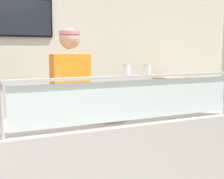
{
  "coord_description": "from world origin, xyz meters",
  "views": [
    {
      "loc": [
        -0.07,
        -2.0,
        1.52
      ],
      "look_at": [
        1.04,
        0.38,
        1.2
      ],
      "focal_mm": 48.57,
      "sensor_mm": 36.0,
      "label": 1
    }
  ],
  "objects_px": {
    "pizza_server": "(100,114)",
    "pepper_flake_shaker": "(147,70)",
    "parmesan_shaker": "(126,70)",
    "worker_figure": "(71,102)",
    "pizza_tray": "(102,116)",
    "pizza_box_stack": "(170,84)"
  },
  "relations": [
    {
      "from": "pizza_tray",
      "to": "pizza_box_stack",
      "type": "xyz_separation_m",
      "value": [
        1.86,
        1.59,
        0.05
      ]
    },
    {
      "from": "parmesan_shaker",
      "to": "pepper_flake_shaker",
      "type": "xyz_separation_m",
      "value": [
        0.19,
        -0.0,
        -0.0
      ]
    },
    {
      "from": "pizza_server",
      "to": "worker_figure",
      "type": "relative_size",
      "value": 0.16
    },
    {
      "from": "pizza_tray",
      "to": "worker_figure",
      "type": "distance_m",
      "value": 0.6
    },
    {
      "from": "pizza_server",
      "to": "parmesan_shaker",
      "type": "bearing_deg",
      "value": -71.33
    },
    {
      "from": "pizza_server",
      "to": "pepper_flake_shaker",
      "type": "bearing_deg",
      "value": -45.9
    },
    {
      "from": "parmesan_shaker",
      "to": "worker_figure",
      "type": "distance_m",
      "value": 1.01
    },
    {
      "from": "pepper_flake_shaker",
      "to": "worker_figure",
      "type": "distance_m",
      "value": 1.05
    },
    {
      "from": "pizza_server",
      "to": "pepper_flake_shaker",
      "type": "distance_m",
      "value": 0.57
    },
    {
      "from": "pizza_server",
      "to": "pepper_flake_shaker",
      "type": "xyz_separation_m",
      "value": [
        0.28,
        -0.31,
        0.39
      ]
    },
    {
      "from": "parmesan_shaker",
      "to": "pizza_tray",
      "type": "bearing_deg",
      "value": 101.24
    },
    {
      "from": "pizza_server",
      "to": "pepper_flake_shaker",
      "type": "relative_size",
      "value": 3.21
    },
    {
      "from": "parmesan_shaker",
      "to": "pizza_box_stack",
      "type": "height_order",
      "value": "parmesan_shaker"
    },
    {
      "from": "pizza_tray",
      "to": "pizza_server",
      "type": "relative_size",
      "value": 1.73
    },
    {
      "from": "parmesan_shaker",
      "to": "worker_figure",
      "type": "height_order",
      "value": "worker_figure"
    },
    {
      "from": "worker_figure",
      "to": "pizza_tray",
      "type": "bearing_deg",
      "value": -81.26
    },
    {
      "from": "pepper_flake_shaker",
      "to": "worker_figure",
      "type": "xyz_separation_m",
      "value": [
        -0.34,
        0.92,
        -0.37
      ]
    },
    {
      "from": "parmesan_shaker",
      "to": "worker_figure",
      "type": "relative_size",
      "value": 0.05
    },
    {
      "from": "pepper_flake_shaker",
      "to": "worker_figure",
      "type": "bearing_deg",
      "value": 110.4
    },
    {
      "from": "pizza_server",
      "to": "parmesan_shaker",
      "type": "height_order",
      "value": "parmesan_shaker"
    },
    {
      "from": "pizza_server",
      "to": "pizza_box_stack",
      "type": "height_order",
      "value": "pizza_box_stack"
    },
    {
      "from": "worker_figure",
      "to": "pizza_server",
      "type": "bearing_deg",
      "value": -83.76
    }
  ]
}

